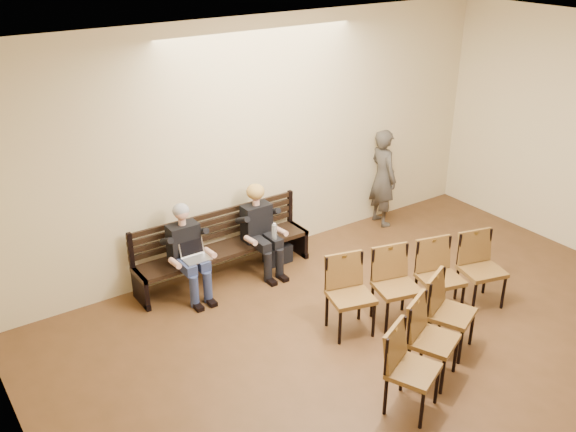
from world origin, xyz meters
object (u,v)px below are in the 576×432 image
seated_man (187,253)px  passerby (383,171)px  bench (225,262)px  laptop (197,260)px  water_bottle (274,239)px  chair_row_front (419,284)px  chair_row_back (434,341)px  seated_woman (260,233)px  bag (278,253)px

seated_man → passerby: (3.63, 0.22, 0.32)m
bench → laptop: bearing=-151.9°
laptop → water_bottle: 1.17m
chair_row_front → chair_row_back: size_ratio=1.40×
bench → chair_row_back: chair_row_back is taller
seated_woman → laptop: seated_woman is taller
seated_man → chair_row_front: seated_man is taller
laptop → seated_man: bearing=99.6°
water_bottle → bag: size_ratio=0.65×
bench → water_bottle: water_bottle is taller
bench → seated_man: (-0.61, -0.12, 0.39)m
seated_man → chair_row_back: bearing=-65.4°
seated_man → water_bottle: seated_man is taller
seated_man → laptop: 0.19m
passerby → bench: bearing=99.1°
laptop → chair_row_back: size_ratio=0.20×
water_bottle → chair_row_back: 2.86m
chair_row_back → chair_row_front: bearing=29.0°
water_bottle → bag: 0.58m
water_bottle → passerby: 2.49m
bench → passerby: 3.10m
laptop → water_bottle: size_ratio=1.41×
chair_row_front → bag: bearing=121.3°
seated_woman → passerby: bearing=5.0°
bag → passerby: size_ratio=0.20×
laptop → passerby: (3.58, 0.40, 0.35)m
water_bottle → chair_row_back: bearing=-85.9°
laptop → passerby: size_ratio=0.18×
seated_man → bag: seated_man is taller
laptop → passerby: bearing=2.0°
laptop → water_bottle: laptop is taller
seated_man → bag: 1.54m
seated_woman → chair_row_front: (0.99, -2.15, -0.10)m
seated_woman → chair_row_back: 3.11m
bench → seated_woman: (0.53, -0.12, 0.37)m
bench → seated_woman: seated_woman is taller
seated_man → water_bottle: 1.24m
seated_man → chair_row_front: (2.12, -2.15, -0.12)m
chair_row_front → laptop: bearing=151.1°
bag → chair_row_front: chair_row_front is taller
seated_man → seated_woman: size_ratio=1.03×
seated_man → laptop: seated_man is taller
chair_row_back → seated_woman: bearing=70.9°
laptop → bag: (1.42, 0.23, -0.44)m
bench → water_bottle: bearing=-31.3°
seated_woman → water_bottle: 0.26m
seated_woman → seated_man: bearing=180.0°
seated_man → laptop: size_ratio=3.56×
seated_woman → chair_row_back: bearing=-84.8°
seated_man → seated_woman: (1.14, 0.00, -0.02)m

